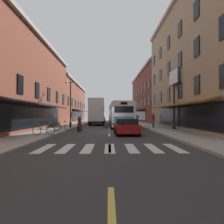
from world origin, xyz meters
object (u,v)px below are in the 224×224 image
object	(u,v)px
billboard_sign	(174,84)
pedestrian_near	(137,118)
bicycle_near	(44,130)
street_lamp_twin	(71,102)
sedan_near	(126,126)
pedestrian_mid	(153,120)
box_truck	(97,112)
bicycle_mid	(63,127)
transit_bus	(119,115)
motorcycle_rider	(80,125)
sedan_mid	(101,119)

from	to	relation	value
billboard_sign	pedestrian_near	size ratio (longest dim) A/B	3.81
billboard_sign	bicycle_near	distance (m)	14.18
billboard_sign	street_lamp_twin	size ratio (longest dim) A/B	1.12
sedan_near	street_lamp_twin	distance (m)	10.28
billboard_sign	pedestrian_mid	world-z (taller)	billboard_sign
box_truck	sedan_near	bearing A→B (deg)	-77.59
bicycle_near	bicycle_mid	size ratio (longest dim) A/B	1.00
billboard_sign	box_truck	world-z (taller)	billboard_sign
transit_bus	box_truck	distance (m)	6.94
billboard_sign	motorcycle_rider	xyz separation A→B (m)	(-10.03, -1.31, -4.33)
bicycle_mid	pedestrian_mid	size ratio (longest dim) A/B	0.93
billboard_sign	bicycle_near	bearing A→B (deg)	-154.29
bicycle_near	bicycle_mid	bearing A→B (deg)	84.72
box_truck	sedan_mid	size ratio (longest dim) A/B	1.81
sedan_near	bicycle_mid	bearing A→B (deg)	155.96
pedestrian_mid	bicycle_near	bearing A→B (deg)	163.08
bicycle_near	box_truck	bearing A→B (deg)	80.32
sedan_near	billboard_sign	bearing A→B (deg)	36.67
sedan_mid	pedestrian_mid	world-z (taller)	pedestrian_mid
sedan_mid	pedestrian_near	xyz separation A→B (m)	(6.91, -7.83, 0.36)
sedan_mid	bicycle_mid	bearing A→B (deg)	-96.99
transit_bus	pedestrian_near	bearing A→B (deg)	65.85
box_truck	sedan_mid	distance (m)	10.16
billboard_sign	box_truck	size ratio (longest dim) A/B	0.79
billboard_sign	transit_bus	bearing A→B (deg)	134.18
billboard_sign	box_truck	distance (m)	15.15
sedan_near	pedestrian_near	xyz separation A→B (m)	(3.66, 18.15, 0.34)
pedestrian_near	bicycle_mid	bearing A→B (deg)	127.23
transit_bus	pedestrian_near	xyz separation A→B (m)	(3.68, 8.20, -0.68)
billboard_sign	street_lamp_twin	distance (m)	12.52
transit_bus	box_truck	bearing A→B (deg)	120.22
billboard_sign	pedestrian_mid	bearing A→B (deg)	117.99
motorcycle_rider	pedestrian_mid	xyz separation A→B (m)	(8.45, 4.27, 0.39)
box_truck	pedestrian_near	xyz separation A→B (m)	(7.17, 2.21, -1.12)
motorcycle_rider	bicycle_mid	xyz separation A→B (m)	(-1.67, -0.14, -0.21)
transit_bus	motorcycle_rider	xyz separation A→B (m)	(-4.41, -7.09, -1.02)
street_lamp_twin	motorcycle_rider	bearing A→B (deg)	-68.73
billboard_sign	sedan_mid	distance (m)	23.94
sedan_mid	pedestrian_near	size ratio (longest dim) A/B	2.66
transit_bus	box_truck	size ratio (longest dim) A/B	1.48
motorcycle_rider	pedestrian_mid	size ratio (longest dim) A/B	1.13
motorcycle_rider	street_lamp_twin	xyz separation A→B (m)	(-1.87, 4.81, 2.65)
box_truck	pedestrian_mid	world-z (taller)	box_truck
billboard_sign	bicycle_near	world-z (taller)	billboard_sign
pedestrian_near	pedestrian_mid	distance (m)	11.02
sedan_mid	bicycle_near	world-z (taller)	sedan_mid
bicycle_mid	pedestrian_mid	distance (m)	11.06
sedan_mid	motorcycle_rider	bearing A→B (deg)	-92.92
billboard_sign	pedestrian_near	distance (m)	14.67
bicycle_mid	pedestrian_mid	world-z (taller)	pedestrian_mid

